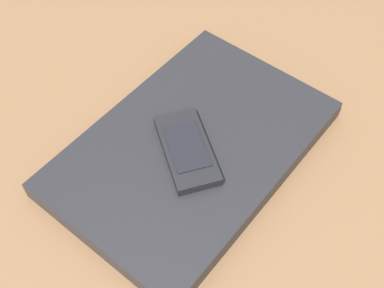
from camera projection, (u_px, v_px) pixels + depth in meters
desk_surface at (151, 189)px, 57.89cm from camera, size 120.00×80.00×3.00cm
laptop_closed at (192, 148)px, 58.01cm from camera, size 37.15×29.84×2.51cm
cell_phone_on_laptop at (187, 149)px, 55.56cm from camera, size 11.41×10.59×1.30cm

